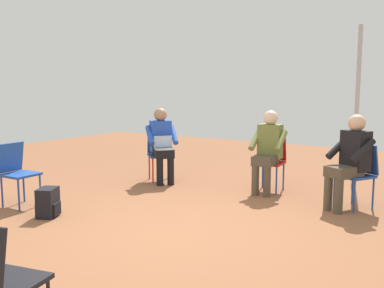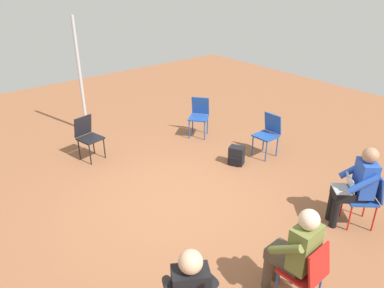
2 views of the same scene
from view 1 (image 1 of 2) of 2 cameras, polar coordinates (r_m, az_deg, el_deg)
name	(u,v)px [view 1 (image 1 of 2)]	position (r m, az deg, el deg)	size (l,w,h in m)	color
ground_plane	(174,232)	(4.82, -2.45, -11.64)	(15.62, 15.62, 0.00)	brown
chair_east	(271,158)	(6.70, 10.53, -1.91)	(0.46, 0.42, 0.85)	red
chair_northeast	(160,151)	(7.34, -4.31, -0.99)	(0.58, 0.59, 0.85)	#1E4799
chair_southeast	(358,171)	(6.03, 21.31, -3.35)	(0.57, 0.56, 0.85)	#1E4799
chair_north	(17,170)	(6.17, -22.34, -3.17)	(0.41, 0.45, 0.85)	#1E4799
person_with_laptop	(162,141)	(7.15, -4.05, 0.38)	(0.63, 0.64, 1.24)	black
person_in_olive	(268,147)	(6.52, 10.09, -0.40)	(0.53, 0.51, 1.24)	#4C4233
person_in_black	(350,157)	(5.88, 20.32, -1.62)	(0.63, 0.62, 1.24)	#4C4233
backpack_near_laptop_user	(48,204)	(5.59, -18.65, -7.62)	(0.34, 0.31, 0.36)	black
tent_pole_far	(357,106)	(7.37, 21.13, 4.70)	(0.07, 0.07, 2.56)	#B2B2B7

